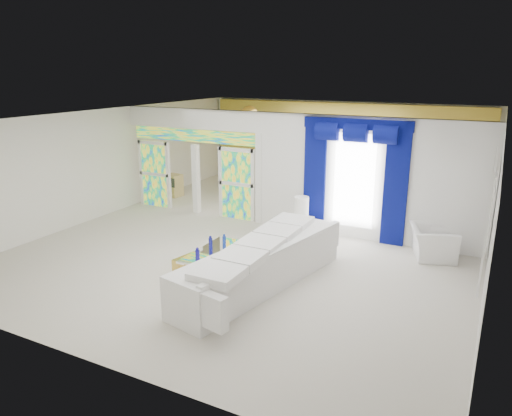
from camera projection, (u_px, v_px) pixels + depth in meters
The scene contains 22 objects.
floor at pixel (267, 237), 12.08m from camera, with size 12.00×12.00×0.00m, color #B7AF9E.
dividing_wall at pixel (366, 179), 11.58m from camera, with size 5.70×0.18×3.00m, color white.
dividing_header at pixel (192, 119), 13.42m from camera, with size 4.30×0.18×0.55m, color white.
stained_panel_left at pixel (155, 174), 14.53m from camera, with size 0.95×0.04×2.00m, color #994C3F.
stained_panel_right at pixel (237, 184), 13.28m from camera, with size 0.95×0.04×2.00m, color #994C3F.
stained_transom at pixel (192, 136), 13.55m from camera, with size 4.00×0.05×0.35m, color #994C3F.
window_pane at pixel (354, 181), 11.61m from camera, with size 1.00×0.02×2.30m, color white.
blue_drape_left at pixel (315, 179), 12.04m from camera, with size 0.55×0.10×2.80m, color #030C48.
blue_drape_right at pixel (396, 188), 11.16m from camera, with size 0.55×0.10×2.80m, color #030C48.
blue_pelmet at pixel (357, 124), 11.21m from camera, with size 2.60×0.12×0.25m, color #030C48.
wall_mirror at pixel (490, 214), 8.63m from camera, with size 0.04×2.70×1.90m, color white.
gold_curtains at pixel (341, 145), 16.71m from camera, with size 9.70×0.12×2.90m, color #B47D2B.
white_sofa at pixel (262, 266), 9.24m from camera, with size 0.91×4.24×0.81m, color white.
coffee_table at pixel (211, 259), 10.14m from camera, with size 0.56×1.68×0.37m, color gold.
console_table at pixel (312, 229), 12.02m from camera, with size 1.26×0.40×0.42m, color white.
table_lamp at pixel (302, 208), 12.02m from camera, with size 0.36×0.36×0.58m, color silver.
armchair at pixel (432, 242), 10.69m from camera, with size 1.07×0.93×0.69m, color white.
grand_piano at pixel (263, 178), 16.39m from camera, with size 1.47×1.92×0.97m, color black.
piano_bench at pixel (241, 198), 15.12m from camera, with size 0.81×0.32×0.27m, color black.
tv_console at pixel (174, 185), 15.84m from camera, with size 0.50×0.46×0.73m, color tan.
chandelier at pixel (249, 115), 15.25m from camera, with size 0.60×0.60×0.60m, color gold.
decanters at pixel (209, 248), 9.95m from camera, with size 0.14×1.17×0.29m.
Camera 1 is at (4.94, -10.28, 4.06)m, focal length 33.67 mm.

